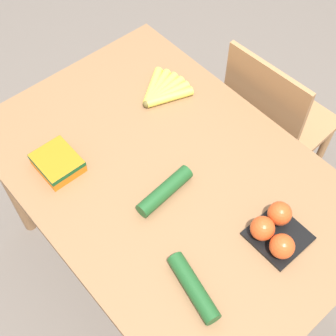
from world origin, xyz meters
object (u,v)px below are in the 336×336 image
at_px(chair, 272,124).
at_px(carrot_bag, 57,162).
at_px(cucumber_near, 165,191).
at_px(tomato_pack, 275,230).
at_px(cucumber_far, 193,287).
at_px(banana_bunch, 162,91).

bearing_deg(chair, carrot_bag, 73.84).
xyz_separation_m(carrot_bag, cucumber_near, (0.32, 0.20, -0.00)).
bearing_deg(cucumber_near, tomato_pack, 25.00).
bearing_deg(cucumber_far, tomato_pack, 83.50).
height_order(carrot_bag, cucumber_near, carrot_bag).
distance_m(tomato_pack, cucumber_near, 0.37).
height_order(chair, tomato_pack, chair).
relative_size(carrot_bag, cucumber_far, 0.69).
bearing_deg(tomato_pack, carrot_bag, -151.41).
bearing_deg(cucumber_near, carrot_bag, -147.94).
xyz_separation_m(chair, carrot_bag, (-0.22, -0.92, 0.32)).
bearing_deg(cucumber_far, banana_bunch, 146.16).
xyz_separation_m(carrot_bag, cucumber_far, (0.63, 0.05, -0.00)).
xyz_separation_m(tomato_pack, cucumber_near, (-0.34, -0.16, -0.02)).
distance_m(chair, carrot_bag, 1.00).
bearing_deg(tomato_pack, banana_bunch, 169.20).
relative_size(chair, cucumber_far, 4.03).
height_order(chair, carrot_bag, chair).
relative_size(chair, tomato_pack, 5.39).
distance_m(carrot_bag, cucumber_far, 0.63).
bearing_deg(banana_bunch, cucumber_far, -33.84).
bearing_deg(carrot_bag, banana_bunch, 93.34).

